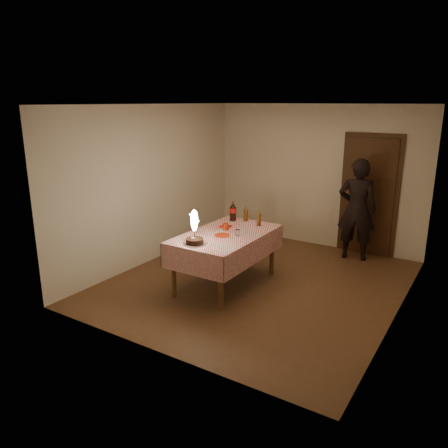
# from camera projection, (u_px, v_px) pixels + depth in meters

# --- Properties ---
(ground) EXTENTS (4.00, 4.50, 0.01)m
(ground) POSITION_uv_depth(u_px,v_px,m) (257.00, 282.00, 6.60)
(ground) COLOR brown
(ground) RESTS_ON ground
(room_shell) EXTENTS (4.04, 4.54, 2.62)m
(room_shell) POSITION_uv_depth(u_px,v_px,m) (264.00, 173.00, 6.19)
(room_shell) COLOR beige
(room_shell) RESTS_ON ground
(dining_table) EXTENTS (1.02, 1.72, 0.80)m
(dining_table) POSITION_uv_depth(u_px,v_px,m) (226.00, 240.00, 6.34)
(dining_table) COLOR brown
(dining_table) RESTS_ON ground
(birthday_cake) EXTENTS (0.30, 0.30, 0.47)m
(birthday_cake) POSITION_uv_depth(u_px,v_px,m) (195.00, 234.00, 5.80)
(birthday_cake) COLOR white
(birthday_cake) RESTS_ON dining_table
(red_plate) EXTENTS (0.22, 0.22, 0.01)m
(red_plate) POSITION_uv_depth(u_px,v_px,m) (222.00, 235.00, 6.21)
(red_plate) COLOR red
(red_plate) RESTS_ON dining_table
(red_cup) EXTENTS (0.08, 0.08, 0.10)m
(red_cup) POSITION_uv_depth(u_px,v_px,m) (226.00, 227.00, 6.46)
(red_cup) COLOR #AC270C
(red_cup) RESTS_ON dining_table
(clear_cup) EXTENTS (0.07, 0.07, 0.09)m
(clear_cup) POSITION_uv_depth(u_px,v_px,m) (238.00, 233.00, 6.18)
(clear_cup) COLOR white
(clear_cup) RESTS_ON dining_table
(napkin_stack) EXTENTS (0.15, 0.15, 0.02)m
(napkin_stack) POSITION_uv_depth(u_px,v_px,m) (225.00, 226.00, 6.62)
(napkin_stack) COLOR #AC1B13
(napkin_stack) RESTS_ON dining_table
(cola_bottle) EXTENTS (0.10, 0.10, 0.32)m
(cola_bottle) POSITION_uv_depth(u_px,v_px,m) (233.00, 211.00, 6.93)
(cola_bottle) COLOR black
(cola_bottle) RESTS_ON dining_table
(amber_bottle_left) EXTENTS (0.06, 0.06, 0.25)m
(amber_bottle_left) POSITION_uv_depth(u_px,v_px,m) (246.00, 214.00, 6.92)
(amber_bottle_left) COLOR #5C310F
(amber_bottle_left) RESTS_ON dining_table
(amber_bottle_right) EXTENTS (0.06, 0.06, 0.25)m
(amber_bottle_right) POSITION_uv_depth(u_px,v_px,m) (259.00, 218.00, 6.66)
(amber_bottle_right) COLOR #5C310F
(amber_bottle_right) RESTS_ON dining_table
(photographer) EXTENTS (0.70, 0.52, 1.75)m
(photographer) POSITION_uv_depth(u_px,v_px,m) (357.00, 209.00, 7.38)
(photographer) COLOR black
(photographer) RESTS_ON ground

